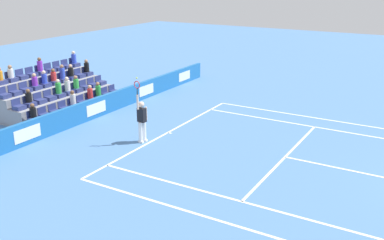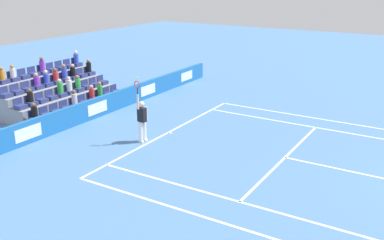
# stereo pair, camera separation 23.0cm
# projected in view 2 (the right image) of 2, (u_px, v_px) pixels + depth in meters

# --- Properties ---
(line_baseline) EXTENTS (10.97, 0.10, 0.01)m
(line_baseline) POSITION_uv_depth(u_px,v_px,m) (168.00, 132.00, 19.90)
(line_baseline) COLOR white
(line_baseline) RESTS_ON ground
(line_service) EXTENTS (8.23, 0.10, 0.01)m
(line_service) POSITION_uv_depth(u_px,v_px,m) (285.00, 157.00, 17.21)
(line_service) COLOR white
(line_service) RESTS_ON ground
(line_centre_service) EXTENTS (0.10, 6.40, 0.01)m
(line_centre_service) POSITION_uv_depth(u_px,v_px,m) (372.00, 176.00, 15.64)
(line_centre_service) COLOR white
(line_centre_service) RESTS_ON ground
(line_singles_sideline_left) EXTENTS (0.10, 11.89, 0.01)m
(line_singles_sideline_left) POSITION_uv_depth(u_px,v_px,m) (253.00, 206.00, 13.65)
(line_singles_sideline_left) COLOR white
(line_singles_sideline_left) RESTS_ON ground
(line_singles_sideline_right) EXTENTS (0.10, 11.89, 0.01)m
(line_singles_sideline_right) POSITION_uv_depth(u_px,v_px,m) (325.00, 129.00, 20.33)
(line_singles_sideline_right) COLOR white
(line_singles_sideline_right) RESTS_ON ground
(line_doubles_sideline_left) EXTENTS (0.10, 11.89, 0.01)m
(line_doubles_sideline_left) POSITION_uv_depth(u_px,v_px,m) (234.00, 226.00, 12.53)
(line_doubles_sideline_left) COLOR white
(line_doubles_sideline_left) RESTS_ON ground
(line_doubles_sideline_right) EXTENTS (0.10, 11.89, 0.01)m
(line_doubles_sideline_right) POSITION_uv_depth(u_px,v_px,m) (333.00, 121.00, 21.44)
(line_doubles_sideline_right) COLOR white
(line_doubles_sideline_right) RESTS_ON ground
(line_centre_mark) EXTENTS (0.10, 0.20, 0.01)m
(line_centre_mark) POSITION_uv_depth(u_px,v_px,m) (170.00, 133.00, 19.86)
(line_centre_mark) COLOR white
(line_centre_mark) RESTS_ON ground
(sponsor_barrier) EXTENTS (20.92, 0.22, 0.99)m
(sponsor_barrier) POSITION_uv_depth(u_px,v_px,m) (96.00, 108.00, 21.86)
(sponsor_barrier) COLOR #1E66AD
(sponsor_barrier) RESTS_ON ground
(tennis_player) EXTENTS (0.52, 0.38, 2.85)m
(tennis_player) POSITION_uv_depth(u_px,v_px,m) (142.00, 119.00, 18.53)
(tennis_player) COLOR white
(tennis_player) RESTS_ON ground
(stadium_stand) EXTENTS (6.20, 3.80, 2.60)m
(stadium_stand) POSITION_uv_depth(u_px,v_px,m) (54.00, 96.00, 23.24)
(stadium_stand) COLOR gray
(stadium_stand) RESTS_ON ground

